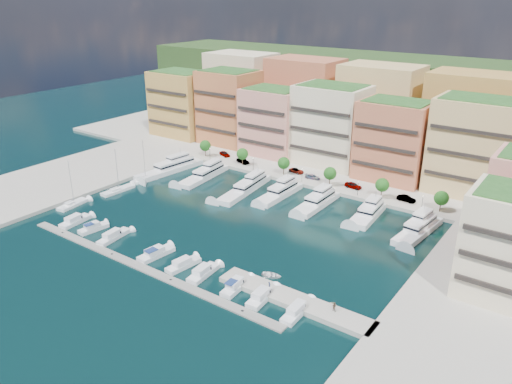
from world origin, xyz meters
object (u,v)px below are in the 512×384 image
cruiser_0 (75,221)px  person_1 (334,306)px  lamppost_0 (210,152)px  tender_1 (290,289)px  tree_5 (441,198)px  car_4 (353,185)px  tree_3 (330,173)px  cruiser_6 (203,273)px  yacht_5 (368,213)px  car_5 (406,199)px  tree_2 (284,163)px  car_0 (225,154)px  cruiser_4 (156,254)px  cruiser_1 (93,228)px  cruiser_9 (297,311)px  tree_4 (382,185)px  car_2 (297,171)px  yacht_0 (172,167)px  cruiser_8 (262,297)px  tree_0 (205,146)px  yacht_6 (419,228)px  lamppost_2 (302,173)px  sailboat_1 (118,191)px  yacht_1 (205,174)px  yacht_2 (247,187)px  yacht_4 (318,202)px  tree_1 (242,154)px  sailboat_0 (73,205)px  car_1 (243,161)px  cruiser_7 (236,286)px  cruiser_2 (113,237)px  lamppost_1 (253,162)px  lamppost_3 (358,186)px  cruiser_5 (183,265)px  lamppost_4 (423,201)px  tender_3 (333,304)px  sailboat_2 (145,180)px  tender_0 (272,275)px

cruiser_0 → person_1: size_ratio=4.86×
lamppost_0 → tender_1: size_ratio=3.12×
tree_5 → car_4: 25.64m
tree_3 → cruiser_6: 58.27m
yacht_5 → lamppost_0: bearing=171.2°
car_4 → car_5: 16.00m
tree_2 → car_0: bearing=171.8°
cruiser_4 → person_1: (41.73, 3.44, 1.31)m
lamppost_0 → cruiser_1: (10.47, -55.80, -3.26)m
tree_3 → cruiser_9: 63.10m
tree_4 → car_2: (-29.54, 3.71, -3.05)m
tree_2 → car_4: size_ratio=1.12×
yacht_0 → cruiser_8: 77.57m
tree_0 → yacht_6: (79.14, -13.23, -3.53)m
lamppost_2 → cruiser_9: 64.54m
yacht_6 → sailboat_1: (-79.84, -24.69, -0.90)m
tree_2 → yacht_1: (-19.73, -14.24, -3.65)m
tree_3 → sailboat_1: (-48.70, -37.92, -4.44)m
sailboat_1 → car_2: bearing=49.8°
tree_0 → yacht_2: (29.25, -15.47, -3.53)m
yacht_4 → tender_1: yacht_4 is taller
tree_1 → cruiser_8: bearing=-50.1°
cruiser_6 → sailboat_0: 52.65m
tree_2 → sailboat_0: bearing=-123.6°
car_1 → car_4: size_ratio=1.00×
cruiser_7 → tender_1: bearing=31.8°
cruiser_2 → tree_1: bearing=95.9°
lamppost_1 → yacht_6: bearing=-10.8°
yacht_1 → cruiser_1: yacht_1 is taller
lamppost_2 → cruiser_8: bearing=-66.3°
cruiser_6 → cruiser_2: bearing=-180.0°
tree_0 → lamppost_3: size_ratio=1.35×
yacht_5 → cruiser_0: (-58.16, -46.28, -0.66)m
tree_4 → yacht_0: 66.56m
car_0 → car_4: bearing=-71.1°
cruiser_5 → sailboat_0: size_ratio=0.62×
lamppost_4 → tender_3: bearing=-89.5°
sailboat_2 → car_0: bearing=78.7°
tender_3 → yacht_6: bearing=8.3°
yacht_4 → cruiser_0: size_ratio=2.14×
sailboat_0 → car_1: size_ratio=2.62×
cruiser_2 → tender_0: (39.59, 7.64, -0.12)m
tree_2 → car_0: 27.03m
cruiser_6 → car_4: 60.35m
yacht_0 → person_1: (78.39, -38.83, 0.67)m
yacht_5 → car_2: bearing=153.4°
yacht_1 → cruiser_5: bearing=-53.9°
yacht_6 → sailboat_0: 90.28m
tree_2 → cruiser_0: 63.25m
tree_1 → yacht_6: bearing=-11.8°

